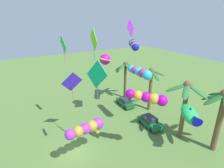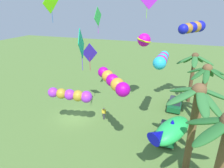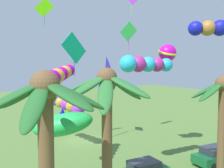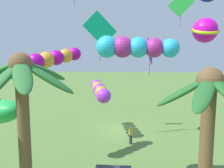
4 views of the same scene
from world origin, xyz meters
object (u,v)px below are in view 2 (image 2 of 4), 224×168
at_px(palm_tree_2, 196,107).
at_px(kite_diamond_4, 51,2).
at_px(parked_car_1, 175,103).
at_px(kite_tube_8, 193,27).
at_px(palm_tree_3, 194,65).
at_px(kite_ball_0, 144,40).
at_px(kite_tube_1, 162,60).
at_px(kite_diamond_9, 98,17).
at_px(kite_fish_10, 170,131).
at_px(parked_car_0, 167,132).
at_px(kite_diamond_2, 81,44).
at_px(kite_diamond_5, 90,53).
at_px(kite_tube_6, 114,81).
at_px(spectator_0, 104,113).
at_px(kite_tube_7, 72,95).
at_px(palm_tree_0, 205,81).

relative_size(palm_tree_2, kite_diamond_4, 3.15).
bearing_deg(parked_car_1, kite_tube_8, 51.70).
relative_size(palm_tree_3, kite_tube_8, 1.66).
bearing_deg(kite_ball_0, parked_car_1, 104.56).
xyz_separation_m(palm_tree_2, kite_tube_1, (-5.16, -3.37, 2.17)).
distance_m(parked_car_1, kite_diamond_9, 15.51).
distance_m(kite_diamond_4, kite_fish_10, 13.72).
bearing_deg(kite_fish_10, kite_diamond_9, -137.99).
bearing_deg(kite_fish_10, parked_car_0, -177.21).
height_order(parked_car_0, kite_diamond_2, kite_diamond_2).
distance_m(kite_diamond_5, kite_tube_8, 12.45).
xyz_separation_m(kite_tube_1, kite_diamond_9, (-4.33, -8.77, 3.74)).
distance_m(kite_tube_6, kite_fish_10, 5.77).
distance_m(parked_car_0, kite_tube_1, 7.72).
height_order(palm_tree_3, kite_tube_6, kite_tube_6).
xyz_separation_m(kite_diamond_2, kite_tube_6, (2.83, 4.35, -2.29)).
bearing_deg(palm_tree_2, kite_tube_6, -86.67).
height_order(kite_ball_0, kite_diamond_5, kite_ball_0).
bearing_deg(spectator_0, parked_car_0, 81.03).
relative_size(parked_car_0, kite_tube_6, 1.11).
relative_size(palm_tree_3, parked_car_0, 1.88).
distance_m(kite_ball_0, kite_diamond_2, 8.82).
bearing_deg(kite_diamond_2, kite_diamond_4, -27.39).
bearing_deg(kite_ball_0, kite_fish_10, 20.45).
height_order(parked_car_1, kite_ball_0, kite_ball_0).
relative_size(parked_car_1, kite_diamond_9, 1.21).
bearing_deg(kite_diamond_2, palm_tree_3, 135.99).
bearing_deg(spectator_0, kite_tube_1, 90.11).
xyz_separation_m(kite_tube_1, kite_fish_10, (7.29, 1.70, -3.29)).
distance_m(palm_tree_3, kite_fish_10, 16.23).
relative_size(parked_car_0, kite_ball_0, 2.16).
xyz_separation_m(parked_car_1, kite_tube_7, (8.78, -10.78, 3.43)).
xyz_separation_m(kite_diamond_4, kite_fish_10, (2.15, 10.48, -8.59)).
bearing_deg(spectator_0, kite_diamond_2, -23.14).
xyz_separation_m(kite_diamond_2, kite_fish_10, (4.58, 9.23, -4.82)).
xyz_separation_m(kite_diamond_9, kite_fish_10, (11.62, 10.47, -7.03)).
bearing_deg(kite_fish_10, kite_tube_7, -112.46).
height_order(parked_car_1, kite_diamond_4, kite_diamond_4).
bearing_deg(kite_tube_1, parked_car_0, 48.61).
relative_size(palm_tree_2, spectator_0, 5.05).
bearing_deg(kite_tube_8, kite_diamond_4, -47.83).
bearing_deg(kite_diamond_9, kite_tube_7, -1.48).
height_order(spectator_0, kite_tube_7, kite_tube_7).
distance_m(palm_tree_0, kite_diamond_4, 17.50).
xyz_separation_m(kite_diamond_2, kite_tube_7, (0.17, -1.43, -5.58)).
height_order(kite_tube_1, kite_diamond_2, kite_diamond_2).
distance_m(palm_tree_3, kite_diamond_2, 16.57).
bearing_deg(kite_fish_10, kite_diamond_5, -130.38).
bearing_deg(palm_tree_0, kite_tube_7, -67.46).
height_order(parked_car_1, kite_tube_8, kite_tube_8).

